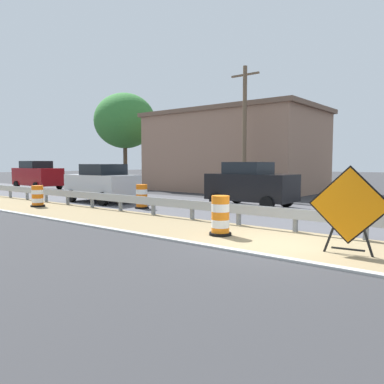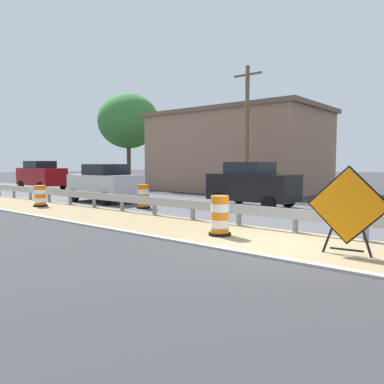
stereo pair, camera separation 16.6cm
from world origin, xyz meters
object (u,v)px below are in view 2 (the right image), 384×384
(car_lead_near_lane, at_px, (104,183))
(car_mid_far_lane, at_px, (252,185))
(car_trailing_near_lane, at_px, (41,175))
(traffic_barrel_nearest, at_px, (220,217))
(warning_sign_diamond, at_px, (348,208))
(traffic_barrel_close, at_px, (143,198))
(utility_pole_near, at_px, (247,130))
(traffic_barrel_mid, at_px, (40,197))

(car_lead_near_lane, distance_m, car_mid_far_lane, 7.81)
(car_lead_near_lane, xyz_separation_m, car_trailing_near_lane, (3.05, 12.07, 0.10))
(traffic_barrel_nearest, height_order, car_mid_far_lane, car_mid_far_lane)
(warning_sign_diamond, xyz_separation_m, traffic_barrel_close, (3.12, 10.06, -0.57))
(traffic_barrel_close, xyz_separation_m, car_trailing_near_lane, (3.65, 15.71, 0.61))
(utility_pole_near, bearing_deg, traffic_barrel_mid, 151.39)
(traffic_barrel_close, xyz_separation_m, car_mid_far_lane, (3.69, -3.53, 0.56))
(traffic_barrel_nearest, relative_size, car_lead_near_lane, 0.28)
(traffic_barrel_close, bearing_deg, utility_pole_near, -8.14)
(car_mid_far_lane, bearing_deg, traffic_barrel_nearest, -65.90)
(traffic_barrel_close, bearing_deg, car_lead_near_lane, 80.76)
(traffic_barrel_nearest, height_order, utility_pole_near, utility_pole_near)
(warning_sign_diamond, relative_size, car_lead_near_lane, 0.50)
(traffic_barrel_close, distance_m, car_lead_near_lane, 3.72)
(utility_pole_near, bearing_deg, car_trailing_near_lane, 102.03)
(traffic_barrel_nearest, xyz_separation_m, traffic_barrel_close, (3.06, 6.48, -0.02))
(car_lead_near_lane, height_order, utility_pole_near, utility_pole_near)
(traffic_barrel_close, distance_m, traffic_barrel_mid, 5.08)
(car_mid_far_lane, bearing_deg, warning_sign_diamond, -45.74)
(utility_pole_near, bearing_deg, car_mid_far_lane, -144.70)
(car_trailing_near_lane, height_order, utility_pole_near, utility_pole_near)
(traffic_barrel_close, relative_size, traffic_barrel_mid, 1.09)
(warning_sign_diamond, height_order, utility_pole_near, utility_pole_near)
(traffic_barrel_close, height_order, car_mid_far_lane, car_mid_far_lane)
(traffic_barrel_mid, xyz_separation_m, utility_pole_near, (9.86, -5.38, 3.51))
(warning_sign_diamond, xyz_separation_m, car_lead_near_lane, (3.71, 13.70, -0.06))
(car_trailing_near_lane, relative_size, utility_pole_near, 0.61)
(car_lead_near_lane, bearing_deg, car_trailing_near_lane, -13.81)
(traffic_barrel_close, relative_size, car_mid_far_lane, 0.26)
(traffic_barrel_nearest, height_order, traffic_barrel_close, traffic_barrel_nearest)
(warning_sign_diamond, distance_m, utility_pole_near, 14.02)
(car_trailing_near_lane, bearing_deg, warning_sign_diamond, -13.93)
(traffic_barrel_close, xyz_separation_m, utility_pole_near, (7.21, -1.03, 3.47))
(car_trailing_near_lane, relative_size, car_mid_far_lane, 1.12)
(warning_sign_diamond, bearing_deg, car_lead_near_lane, -113.59)
(traffic_barrel_nearest, bearing_deg, utility_pole_near, 27.94)
(traffic_barrel_nearest, relative_size, traffic_barrel_close, 1.04)
(car_trailing_near_lane, bearing_deg, utility_pole_near, 12.81)
(car_lead_near_lane, bearing_deg, warning_sign_diamond, 165.22)
(car_trailing_near_lane, bearing_deg, traffic_barrel_nearest, -16.02)
(car_lead_near_lane, distance_m, car_trailing_near_lane, 12.45)
(warning_sign_diamond, bearing_deg, traffic_barrel_close, -115.66)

